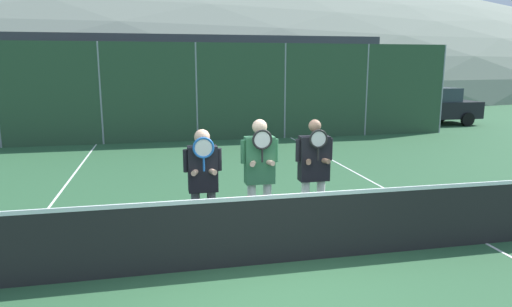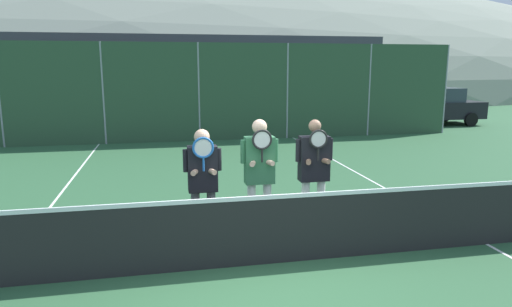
{
  "view_description": "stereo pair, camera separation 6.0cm",
  "coord_description": "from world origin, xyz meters",
  "px_view_note": "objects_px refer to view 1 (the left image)",
  "views": [
    {
      "loc": [
        -1.34,
        -5.64,
        2.66
      ],
      "look_at": [
        0.11,
        1.09,
        1.32
      ],
      "focal_mm": 32.0,
      "sensor_mm": 36.0,
      "label": 1
    },
    {
      "loc": [
        -1.28,
        -5.65,
        2.66
      ],
      "look_at": [
        0.11,
        1.09,
        1.32
      ],
      "focal_mm": 32.0,
      "sensor_mm": 36.0,
      "label": 2
    }
  ],
  "objects_px": {
    "car_left_of_center": "(183,110)",
    "car_center": "(311,108)",
    "player_center_left": "(260,169)",
    "player_center_right": "(314,168)",
    "player_leftmost": "(203,178)",
    "car_far_left": "(34,114)",
    "car_right_of_center": "(425,106)"
  },
  "relations": [
    {
      "from": "car_far_left",
      "to": "car_left_of_center",
      "type": "relative_size",
      "value": 0.95
    },
    {
      "from": "player_center_left",
      "to": "player_center_right",
      "type": "height_order",
      "value": "player_center_left"
    },
    {
      "from": "player_center_right",
      "to": "car_far_left",
      "type": "distance_m",
      "value": 13.52
    },
    {
      "from": "car_far_left",
      "to": "player_leftmost",
      "type": "bearing_deg",
      "value": -66.53
    },
    {
      "from": "car_left_of_center",
      "to": "player_leftmost",
      "type": "bearing_deg",
      "value": -91.8
    },
    {
      "from": "player_center_right",
      "to": "car_left_of_center",
      "type": "height_order",
      "value": "player_center_right"
    },
    {
      "from": "player_leftmost",
      "to": "car_left_of_center",
      "type": "bearing_deg",
      "value": 88.2
    },
    {
      "from": "car_far_left",
      "to": "car_center",
      "type": "relative_size",
      "value": 1.03
    },
    {
      "from": "player_leftmost",
      "to": "car_right_of_center",
      "type": "relative_size",
      "value": 0.37
    },
    {
      "from": "player_center_right",
      "to": "car_right_of_center",
      "type": "xyz_separation_m",
      "value": [
        9.47,
        11.97,
        -0.22
      ]
    },
    {
      "from": "car_center",
      "to": "car_right_of_center",
      "type": "height_order",
      "value": "car_center"
    },
    {
      "from": "player_leftmost",
      "to": "car_right_of_center",
      "type": "distance_m",
      "value": 16.49
    },
    {
      "from": "car_right_of_center",
      "to": "player_leftmost",
      "type": "bearing_deg",
      "value": -132.83
    },
    {
      "from": "player_center_left",
      "to": "player_center_right",
      "type": "distance_m",
      "value": 0.88
    },
    {
      "from": "player_center_right",
      "to": "car_left_of_center",
      "type": "bearing_deg",
      "value": 96.57
    },
    {
      "from": "car_far_left",
      "to": "car_right_of_center",
      "type": "relative_size",
      "value": 0.96
    },
    {
      "from": "car_far_left",
      "to": "car_left_of_center",
      "type": "distance_m",
      "value": 5.49
    },
    {
      "from": "player_leftmost",
      "to": "player_center_left",
      "type": "distance_m",
      "value": 0.87
    },
    {
      "from": "car_left_of_center",
      "to": "car_center",
      "type": "bearing_deg",
      "value": 1.15
    },
    {
      "from": "player_leftmost",
      "to": "car_left_of_center",
      "type": "distance_m",
      "value": 11.96
    },
    {
      "from": "player_center_right",
      "to": "car_center",
      "type": "xyz_separation_m",
      "value": [
        4.06,
        11.94,
        -0.22
      ]
    },
    {
      "from": "player_center_right",
      "to": "car_far_left",
      "type": "xyz_separation_m",
      "value": [
        -6.85,
        11.65,
        -0.23
      ]
    },
    {
      "from": "player_center_left",
      "to": "car_far_left",
      "type": "bearing_deg",
      "value": 117.08
    },
    {
      "from": "player_leftmost",
      "to": "car_right_of_center",
      "type": "bearing_deg",
      "value": 47.17
    },
    {
      "from": "car_left_of_center",
      "to": "car_right_of_center",
      "type": "relative_size",
      "value": 1.01
    },
    {
      "from": "player_leftmost",
      "to": "car_center",
      "type": "bearing_deg",
      "value": 64.31
    },
    {
      "from": "car_right_of_center",
      "to": "car_left_of_center",
      "type": "bearing_deg",
      "value": -179.27
    },
    {
      "from": "car_center",
      "to": "player_center_right",
      "type": "bearing_deg",
      "value": -108.8
    },
    {
      "from": "player_center_left",
      "to": "car_left_of_center",
      "type": "xyz_separation_m",
      "value": [
        -0.49,
        11.87,
        -0.23
      ]
    },
    {
      "from": "player_center_right",
      "to": "car_left_of_center",
      "type": "xyz_separation_m",
      "value": [
        -1.36,
        11.83,
        -0.2
      ]
    },
    {
      "from": "player_center_right",
      "to": "car_center",
      "type": "distance_m",
      "value": 12.61
    },
    {
      "from": "car_center",
      "to": "car_right_of_center",
      "type": "xyz_separation_m",
      "value": [
        5.4,
        0.03,
        -0.01
      ]
    }
  ]
}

